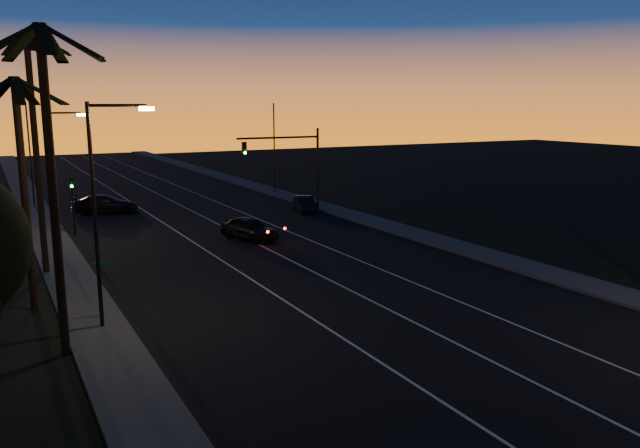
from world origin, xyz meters
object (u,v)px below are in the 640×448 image
lead_car (249,228)px  right_car (305,204)px  signal_mast (292,156)px  cross_car (105,204)px

lead_car → right_car: lead_car is taller
signal_mast → lead_car: bearing=-133.1°
lead_car → cross_car: bearing=113.9°
lead_car → cross_car: cross_car is taller
right_car → signal_mast: bearing=-147.6°
signal_mast → right_car: bearing=32.4°
lead_car → right_car: bearing=44.4°
lead_car → signal_mast: bearing=46.9°
cross_car → signal_mast: bearing=-31.2°
lead_car → cross_car: 16.45m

